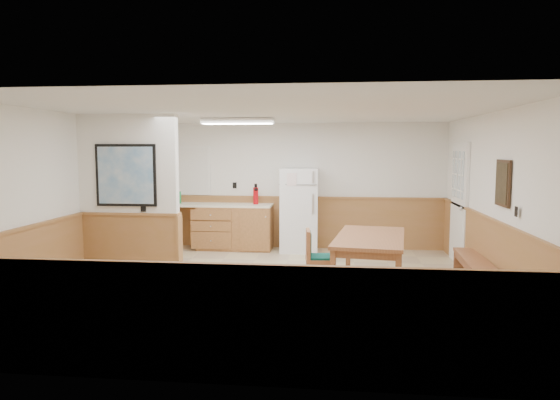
# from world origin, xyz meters

# --- Properties ---
(ground) EXTENTS (6.00, 6.00, 0.00)m
(ground) POSITION_xyz_m (0.00, 0.00, 0.00)
(ground) COLOR tan
(ground) RESTS_ON ground
(ceiling) EXTENTS (6.00, 6.00, 0.02)m
(ceiling) POSITION_xyz_m (0.00, 0.00, 2.50)
(ceiling) COLOR silver
(ceiling) RESTS_ON back_wall
(back_wall) EXTENTS (6.00, 0.02, 2.50)m
(back_wall) POSITION_xyz_m (0.00, 3.00, 1.25)
(back_wall) COLOR white
(back_wall) RESTS_ON ground
(right_wall) EXTENTS (0.02, 6.00, 2.50)m
(right_wall) POSITION_xyz_m (3.00, 0.00, 1.25)
(right_wall) COLOR white
(right_wall) RESTS_ON ground
(left_wall) EXTENTS (0.02, 6.00, 2.50)m
(left_wall) POSITION_xyz_m (-3.00, 0.00, 1.25)
(left_wall) COLOR white
(left_wall) RESTS_ON ground
(wainscot_back) EXTENTS (6.00, 0.04, 1.00)m
(wainscot_back) POSITION_xyz_m (0.00, 2.98, 0.50)
(wainscot_back) COLOR #A56E42
(wainscot_back) RESTS_ON ground
(wainscot_right) EXTENTS (0.04, 6.00, 1.00)m
(wainscot_right) POSITION_xyz_m (2.98, 0.00, 0.50)
(wainscot_right) COLOR #A56E42
(wainscot_right) RESTS_ON ground
(wainscot_left) EXTENTS (0.04, 6.00, 1.00)m
(wainscot_left) POSITION_xyz_m (-2.98, 0.00, 0.50)
(wainscot_left) COLOR #A56E42
(wainscot_left) RESTS_ON ground
(partition_wall) EXTENTS (1.50, 0.20, 2.50)m
(partition_wall) POSITION_xyz_m (-2.25, 0.19, 1.23)
(partition_wall) COLOR white
(partition_wall) RESTS_ON ground
(kitchen_counter) EXTENTS (2.20, 0.61, 1.00)m
(kitchen_counter) POSITION_xyz_m (-1.21, 2.68, 0.46)
(kitchen_counter) COLOR #B0733E
(kitchen_counter) RESTS_ON ground
(exterior_door) EXTENTS (0.07, 1.02, 2.15)m
(exterior_door) POSITION_xyz_m (2.96, 1.90, 1.05)
(exterior_door) COLOR white
(exterior_door) RESTS_ON ground
(kitchen_window) EXTENTS (0.80, 0.04, 1.00)m
(kitchen_window) POSITION_xyz_m (-2.10, 2.98, 1.55)
(kitchen_window) COLOR white
(kitchen_window) RESTS_ON back_wall
(wall_painting) EXTENTS (0.04, 0.50, 0.60)m
(wall_painting) POSITION_xyz_m (2.97, -0.30, 1.55)
(wall_painting) COLOR #352315
(wall_painting) RESTS_ON right_wall
(fluorescent_fixture) EXTENTS (1.20, 0.30, 0.09)m
(fluorescent_fixture) POSITION_xyz_m (-0.80, 1.30, 2.45)
(fluorescent_fixture) COLOR white
(fluorescent_fixture) RESTS_ON ceiling
(refrigerator) EXTENTS (0.74, 0.73, 1.62)m
(refrigerator) POSITION_xyz_m (0.14, 2.63, 0.81)
(refrigerator) COLOR white
(refrigerator) RESTS_ON ground
(dining_table) EXTENTS (1.19, 1.98, 0.75)m
(dining_table) POSITION_xyz_m (1.33, 0.16, 0.66)
(dining_table) COLOR #9E633A
(dining_table) RESTS_ON ground
(dining_bench) EXTENTS (0.41, 1.49, 0.45)m
(dining_bench) POSITION_xyz_m (2.80, 0.26, 0.34)
(dining_bench) COLOR #9E633A
(dining_bench) RESTS_ON ground
(dining_chair) EXTENTS (0.60, 0.45, 0.85)m
(dining_chair) POSITION_xyz_m (0.54, 0.00, 0.50)
(dining_chair) COLOR #9E633A
(dining_chair) RESTS_ON ground
(fire_extinguisher) EXTENTS (0.12, 0.12, 0.41)m
(fire_extinguisher) POSITION_xyz_m (-0.72, 2.72, 1.08)
(fire_extinguisher) COLOR #BC0A11
(fire_extinguisher) RESTS_ON kitchen_counter
(soap_bottle) EXTENTS (0.10, 0.10, 0.24)m
(soap_bottle) POSITION_xyz_m (-2.28, 2.71, 1.02)
(soap_bottle) COLOR #1A8F41
(soap_bottle) RESTS_ON kitchen_counter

